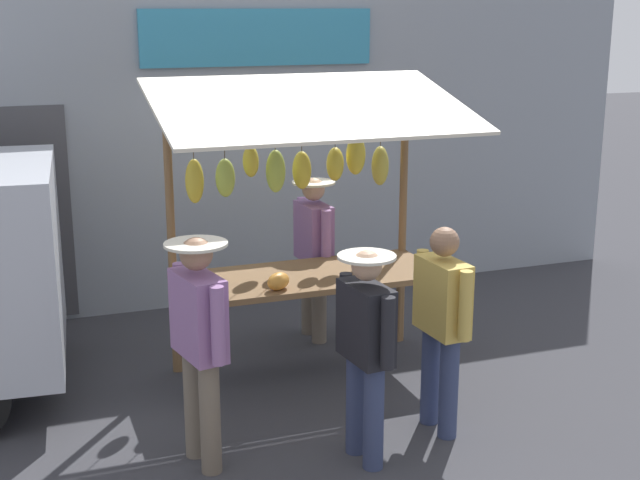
# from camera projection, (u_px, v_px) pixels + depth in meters

# --- Properties ---
(ground_plane) EXTENTS (40.00, 40.00, 0.00)m
(ground_plane) POSITION_uv_depth(u_px,v_px,m) (308.00, 371.00, 7.62)
(ground_plane) COLOR #38383D
(street_backdrop) EXTENTS (9.00, 0.30, 3.40)m
(street_backdrop) POSITION_uv_depth(u_px,v_px,m) (233.00, 141.00, 9.16)
(street_backdrop) COLOR #8C939E
(street_backdrop) RESTS_ON ground
(market_stall) EXTENTS (2.50, 1.46, 2.50)m
(market_stall) POSITION_uv_depth(u_px,v_px,m) (307.00, 193.00, 7.28)
(market_stall) COLOR brown
(market_stall) RESTS_ON ground
(vendor_with_sunhat) EXTENTS (0.40, 0.67, 1.54)m
(vendor_with_sunhat) POSITION_uv_depth(u_px,v_px,m) (314.00, 246.00, 8.18)
(vendor_with_sunhat) COLOR #726656
(vendor_with_sunhat) RESTS_ON ground
(shopper_with_shopping_bag) EXTENTS (0.39, 0.66, 1.51)m
(shopper_with_shopping_bag) POSITION_uv_depth(u_px,v_px,m) (366.00, 341.00, 5.92)
(shopper_with_shopping_bag) COLOR navy
(shopper_with_shopping_bag) RESTS_ON ground
(shopper_in_striped_shirt) EXTENTS (0.25, 0.67, 1.55)m
(shopper_in_striped_shirt) POSITION_uv_depth(u_px,v_px,m) (442.00, 317.00, 6.36)
(shopper_in_striped_shirt) COLOR navy
(shopper_in_striped_shirt) RESTS_ON ground
(shopper_in_grey_tee) EXTENTS (0.42, 0.68, 1.61)m
(shopper_in_grey_tee) POSITION_uv_depth(u_px,v_px,m) (199.00, 334.00, 5.85)
(shopper_in_grey_tee) COLOR #726656
(shopper_in_grey_tee) RESTS_ON ground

